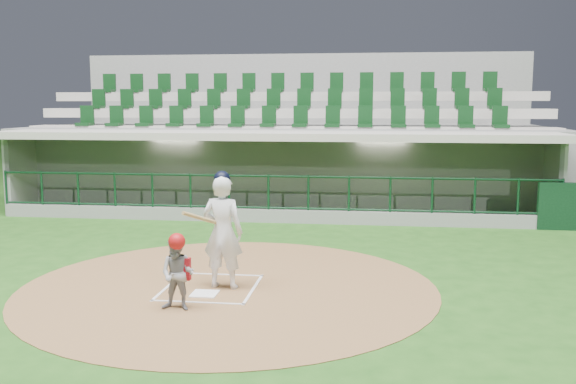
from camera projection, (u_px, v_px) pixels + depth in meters
The scene contains 8 objects.
ground at pixel (215, 283), 11.37m from camera, with size 120.00×120.00×0.00m, color #1E4A15.
dirt_circle at pixel (229, 287), 11.13m from camera, with size 7.20×7.20×0.01m, color brown.
home_plate at pixel (205, 294), 10.68m from camera, with size 0.43×0.43×0.02m, color white.
batter_box_chalk at pixel (211, 287), 11.07m from camera, with size 1.55×1.80×0.01m.
dugout_structure at pixel (285, 179), 18.91m from camera, with size 16.40×3.70×3.00m.
seating_deck at pixel (292, 155), 21.88m from camera, with size 17.00×6.72×5.15m.
batter at pixel (223, 230), 10.94m from camera, with size 0.92×0.92×2.03m.
catcher at pixel (178, 272), 9.82m from camera, with size 0.57×0.46×1.20m.
Camera 1 is at (2.73, -10.77, 3.17)m, focal length 40.00 mm.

